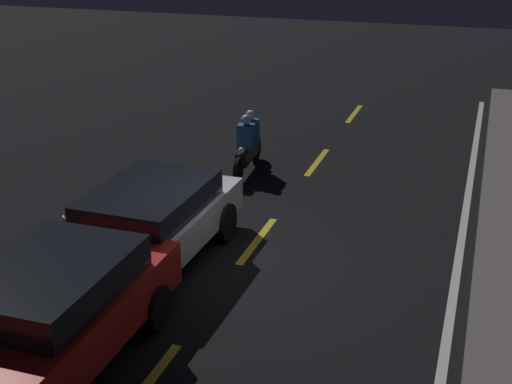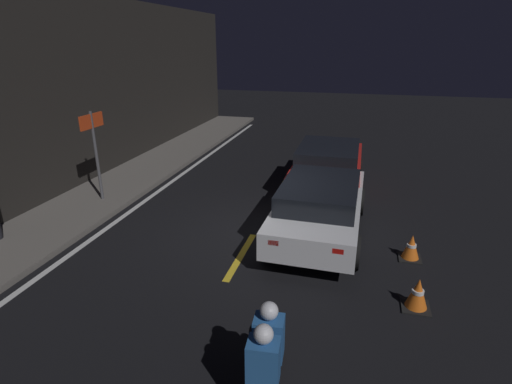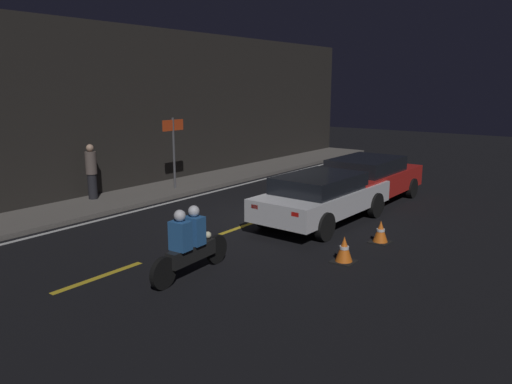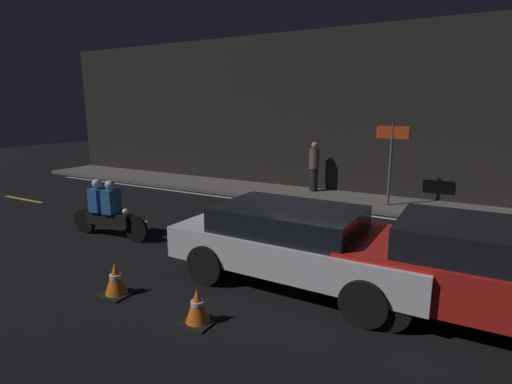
% 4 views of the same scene
% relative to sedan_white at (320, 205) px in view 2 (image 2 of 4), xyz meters
% --- Properties ---
extents(ground_plane, '(56.00, 56.00, 0.00)m').
position_rel_sedan_white_xyz_m(ground_plane, '(-0.44, 1.45, -0.74)').
color(ground_plane, black).
extents(raised_curb, '(28.00, 2.13, 0.13)m').
position_rel_sedan_white_xyz_m(raised_curb, '(-0.44, 6.26, -0.67)').
color(raised_curb, '#605B56').
rests_on(raised_curb, ground).
extents(building_front, '(28.00, 0.30, 5.56)m').
position_rel_sedan_white_xyz_m(building_front, '(-0.44, 7.47, 2.04)').
color(building_front, black).
rests_on(building_front, ground).
extents(lane_dash_c, '(2.00, 0.14, 0.01)m').
position_rel_sedan_white_xyz_m(lane_dash_c, '(-1.44, 1.45, -0.73)').
color(lane_dash_c, gold).
rests_on(lane_dash_c, ground).
extents(lane_dash_d, '(2.00, 0.14, 0.01)m').
position_rel_sedan_white_xyz_m(lane_dash_d, '(3.06, 1.45, -0.73)').
color(lane_dash_d, gold).
rests_on(lane_dash_d, ground).
extents(lane_dash_e, '(2.00, 0.14, 0.01)m').
position_rel_sedan_white_xyz_m(lane_dash_e, '(7.56, 1.45, -0.73)').
color(lane_dash_e, gold).
rests_on(lane_dash_e, ground).
extents(lane_solid_kerb, '(25.20, 0.14, 0.01)m').
position_rel_sedan_white_xyz_m(lane_solid_kerb, '(-0.44, 4.94, -0.73)').
color(lane_solid_kerb, silver).
rests_on(lane_solid_kerb, ground).
extents(sedan_white, '(4.43, 1.99, 1.33)m').
position_rel_sedan_white_xyz_m(sedan_white, '(0.00, 0.00, 0.00)').
color(sedan_white, silver).
rests_on(sedan_white, ground).
extents(taxi_red, '(4.36, 1.99, 1.41)m').
position_rel_sedan_white_xyz_m(taxi_red, '(3.00, 0.09, 0.03)').
color(taxi_red, red).
rests_on(taxi_red, ground).
extents(motorcycle, '(2.18, 0.41, 1.37)m').
position_rel_sedan_white_xyz_m(motorcycle, '(-4.84, 0.10, -0.09)').
color(motorcycle, black).
rests_on(motorcycle, ground).
extents(traffic_cone_near, '(0.47, 0.47, 0.55)m').
position_rel_sedan_white_xyz_m(traffic_cone_near, '(-2.35, -1.89, -0.47)').
color(traffic_cone_near, black).
rests_on(traffic_cone_near, ground).
extents(traffic_cone_mid, '(0.45, 0.45, 0.53)m').
position_rel_sedan_white_xyz_m(traffic_cone_mid, '(-0.66, -1.95, -0.48)').
color(traffic_cone_mid, black).
rests_on(traffic_cone_mid, ground).
extents(shop_sign, '(0.90, 0.08, 2.40)m').
position_rel_sedan_white_xyz_m(shop_sign, '(0.37, 5.98, 1.08)').
color(shop_sign, '#4C4C51').
rests_on(shop_sign, raised_curb).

